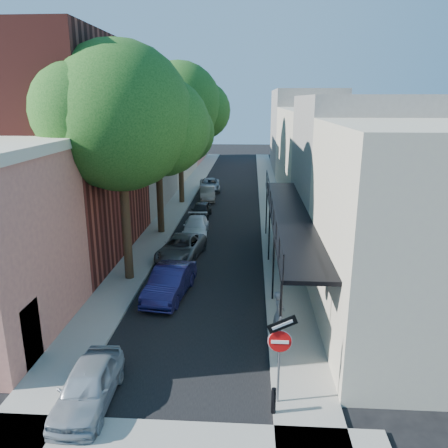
# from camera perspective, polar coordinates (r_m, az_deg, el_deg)

# --- Properties ---
(ground) EXTENTS (160.00, 160.00, 0.00)m
(ground) POSITION_cam_1_polar(r_m,az_deg,el_deg) (13.59, -7.49, -24.45)
(ground) COLOR black
(ground) RESTS_ON ground
(road_surface) EXTENTS (6.00, 64.00, 0.01)m
(road_surface) POSITION_cam_1_polar(r_m,az_deg,el_deg) (41.14, 0.38, 3.62)
(road_surface) COLOR black
(road_surface) RESTS_ON ground
(sidewalk_left) EXTENTS (2.00, 64.00, 0.12)m
(sidewalk_left) POSITION_cam_1_polar(r_m,az_deg,el_deg) (41.54, -5.15, 3.76)
(sidewalk_left) COLOR gray
(sidewalk_left) RESTS_ON ground
(sidewalk_right) EXTENTS (2.00, 64.00, 0.12)m
(sidewalk_right) POSITION_cam_1_polar(r_m,az_deg,el_deg) (41.10, 5.97, 3.60)
(sidewalk_right) COLOR gray
(sidewalk_right) RESTS_ON ground
(buildings_left) EXTENTS (10.10, 59.10, 12.00)m
(buildings_left) POSITION_cam_1_polar(r_m,az_deg,el_deg) (40.75, -13.09, 10.13)
(buildings_left) COLOR tan
(buildings_left) RESTS_ON ground
(buildings_right) EXTENTS (9.80, 55.00, 10.00)m
(buildings_right) POSITION_cam_1_polar(r_m,az_deg,el_deg) (40.42, 13.36, 9.33)
(buildings_right) COLOR #B6AA96
(buildings_right) RESTS_ON ground
(sign_post) EXTENTS (0.89, 0.17, 2.99)m
(sign_post) POSITION_cam_1_polar(r_m,az_deg,el_deg) (13.02, 7.33, -15.38)
(sign_post) COLOR #595B60
(sign_post) RESTS_ON ground
(bollard) EXTENTS (0.14, 0.14, 0.80)m
(bollard) POSITION_cam_1_polar(r_m,az_deg,el_deg) (13.48, 6.49, -21.95)
(bollard) COLOR black
(bollard) RESTS_ON sidewalk_right
(oak_near) EXTENTS (7.48, 6.80, 11.42)m
(oak_near) POSITION_cam_1_polar(r_m,az_deg,el_deg) (21.17, -12.12, 13.17)
(oak_near) COLOR #342515
(oak_near) RESTS_ON ground
(oak_mid) EXTENTS (6.60, 6.00, 10.20)m
(oak_mid) POSITION_cam_1_polar(r_m,az_deg,el_deg) (28.97, -7.88, 12.39)
(oak_mid) COLOR #342515
(oak_mid) RESTS_ON ground
(oak_far) EXTENTS (7.70, 7.00, 11.90)m
(oak_far) POSITION_cam_1_polar(r_m,az_deg,el_deg) (37.82, -5.10, 15.09)
(oak_far) COLOR #342515
(oak_far) RESTS_ON ground
(parked_car_a) EXTENTS (1.60, 3.72, 1.25)m
(parked_car_a) POSITION_cam_1_polar(r_m,az_deg,el_deg) (14.33, -17.31, -19.53)
(parked_car_a) COLOR #969FA7
(parked_car_a) RESTS_ON ground
(parked_car_b) EXTENTS (2.01, 4.41, 1.40)m
(parked_car_b) POSITION_cam_1_polar(r_m,az_deg,el_deg) (20.36, -7.09, -7.55)
(parked_car_b) COLOR #171644
(parked_car_b) RESTS_ON ground
(parked_car_c) EXTENTS (2.68, 4.79, 1.27)m
(parked_car_c) POSITION_cam_1_polar(r_m,az_deg,el_deg) (25.03, -5.61, -3.13)
(parked_car_c) COLOR #54585B
(parked_car_c) RESTS_ON ground
(parked_car_d) EXTENTS (1.82, 4.07, 1.16)m
(parked_car_d) POSITION_cam_1_polar(r_m,az_deg,el_deg) (29.32, -3.70, -0.33)
(parked_car_d) COLOR white
(parked_car_d) RESTS_ON ground
(parked_car_e) EXTENTS (1.48, 3.48, 1.17)m
(parked_car_e) POSITION_cam_1_polar(r_m,az_deg,el_deg) (33.62, -3.00, 1.82)
(parked_car_e) COLOR black
(parked_car_e) RESTS_ON ground
(parked_car_f) EXTENTS (1.77, 3.86, 1.23)m
(parked_car_f) POSITION_cam_1_polar(r_m,az_deg,el_deg) (39.38, -2.20, 3.96)
(parked_car_f) COLOR slate
(parked_car_f) RESTS_ON ground
(parked_car_g) EXTENTS (2.45, 4.55, 1.21)m
(parked_car_g) POSITION_cam_1_polar(r_m,az_deg,el_deg) (43.64, -1.87, 5.14)
(parked_car_g) COLOR gray
(parked_car_g) RESTS_ON ground
(pedestrian) EXTENTS (0.53, 0.71, 1.75)m
(pedestrian) POSITION_cam_1_polar(r_m,az_deg,el_deg) (16.99, 7.22, -11.44)
(pedestrian) COLOR slate
(pedestrian) RESTS_ON sidewalk_right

